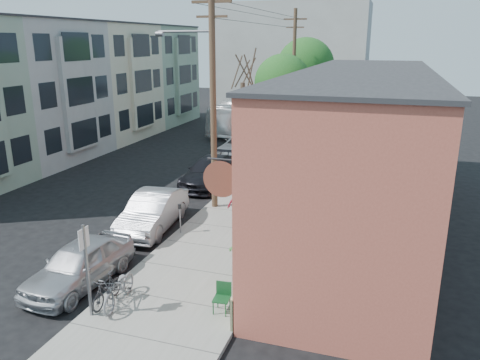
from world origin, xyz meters
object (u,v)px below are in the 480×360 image
(car_1, at_px, (153,211))
(car_3, at_px, (243,147))
(patio_chair_a, at_px, (255,262))
(patio_chair_b, at_px, (222,299))
(sign_post, at_px, (86,262))
(parking_meter_near, at_px, (180,214))
(tree_leafy_mid, at_px, (283,83))
(tree_leafy_far, at_px, (306,67))
(car_0, at_px, (79,264))
(parked_bike_b, at_px, (119,288))
(tree_bare, at_px, (243,137))
(patron_grey, at_px, (257,215))
(parked_bike_a, at_px, (107,290))
(cyclist, at_px, (238,204))
(bus, at_px, (243,115))
(parking_meter_far, at_px, (233,171))
(car_4, at_px, (265,133))
(utility_pole_near, at_px, (212,95))
(patron_green, at_px, (239,250))
(car_2, at_px, (210,172))

(car_1, relative_size, car_3, 0.78)
(patio_chair_a, distance_m, patio_chair_b, 2.54)
(sign_post, distance_m, parking_meter_near, 6.37)
(tree_leafy_mid, bearing_deg, tree_leafy_far, 90.00)
(tree_leafy_mid, relative_size, car_0, 1.56)
(parked_bike_b, distance_m, car_0, 2.18)
(tree_bare, distance_m, patron_grey, 7.01)
(patron_grey, bearing_deg, parked_bike_a, -12.75)
(tree_leafy_mid, height_order, patio_chair_a, tree_leafy_mid)
(parked_bike_a, bearing_deg, patio_chair_a, 39.04)
(parking_meter_near, xyz_separation_m, car_1, (-1.45, 0.38, -0.20))
(tree_bare, height_order, cyclist, tree_bare)
(patio_chair_b, distance_m, bus, 29.41)
(parking_meter_far, relative_size, bus, 0.12)
(car_4, relative_size, bus, 0.43)
(tree_bare, relative_size, car_3, 0.92)
(tree_leafy_mid, height_order, tree_leafy_far, tree_leafy_far)
(tree_leafy_far, relative_size, car_3, 1.30)
(parking_meter_near, height_order, tree_bare, tree_bare)
(parking_meter_near, height_order, parking_meter_far, same)
(tree_bare, bearing_deg, utility_pole_near, -97.09)
(utility_pole_near, bearing_deg, patio_chair_a, -57.58)
(tree_leafy_mid, distance_m, car_4, 5.57)
(tree_bare, relative_size, patron_green, 3.05)
(patron_green, distance_m, parked_bike_a, 4.38)
(parked_bike_a, relative_size, bus, 0.15)
(car_3, bearing_deg, car_2, -93.18)
(parked_bike_a, relative_size, car_0, 0.36)
(patron_green, distance_m, cyclist, 4.81)
(tree_leafy_far, xyz_separation_m, patron_green, (2.85, -27.35, -4.52))
(parking_meter_far, height_order, car_2, car_2)
(patron_green, distance_m, parked_bike_b, 4.04)
(parked_bike_b, distance_m, bus, 29.20)
(patron_green, relative_size, cyclist, 1.12)
(sign_post, relative_size, car_0, 0.64)
(patio_chair_b, bearing_deg, parked_bike_b, -175.65)
(utility_pole_near, height_order, bus, utility_pole_near)
(parking_meter_near, xyz_separation_m, car_0, (-1.45, -4.67, -0.24))
(utility_pole_near, distance_m, patron_green, 8.19)
(utility_pole_near, bearing_deg, car_3, 99.26)
(parked_bike_a, bearing_deg, utility_pole_near, 89.25)
(patio_chair_a, height_order, cyclist, cyclist)
(tree_leafy_mid, height_order, car_4, tree_leafy_mid)
(car_0, bearing_deg, parked_bike_b, -19.33)
(patron_grey, distance_m, car_3, 13.52)
(parking_meter_far, relative_size, tree_bare, 0.22)
(patio_chair_b, bearing_deg, patio_chair_a, 78.60)
(patron_grey, bearing_deg, bus, -148.30)
(parked_bike_a, height_order, car_0, car_0)
(utility_pole_near, distance_m, car_2, 6.09)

